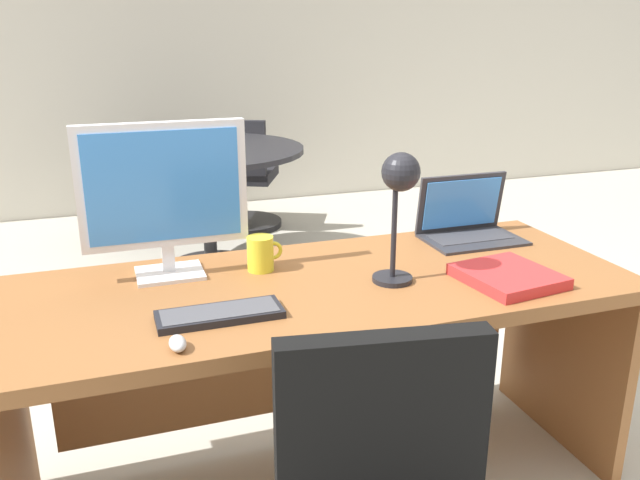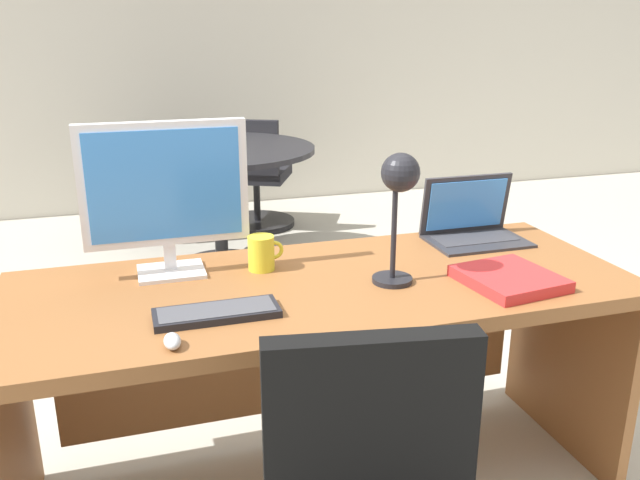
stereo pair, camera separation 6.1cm
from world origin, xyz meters
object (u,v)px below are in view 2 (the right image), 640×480
laptop (471,220)px  coffee_mug (262,253)px  desk_lamp (399,190)px  keyboard (217,313)px  mouse (172,341)px  desk (319,333)px  meeting_chair_far (149,191)px  monitor (165,189)px  meeting_chair_near (255,183)px  meeting_table (218,178)px  book (509,279)px

laptop → coffee_mug: bearing=-173.2°
laptop → desk_lamp: desk_lamp is taller
keyboard → mouse: mouse is taller
mouse → coffee_mug: 0.55m
desk → meeting_chair_far: size_ratio=2.25×
desk → laptop: size_ratio=5.49×
monitor → meeting_chair_far: size_ratio=0.59×
coffee_mug → meeting_chair_near: size_ratio=0.14×
meeting_chair_far → mouse: bearing=-91.6°
mouse → coffee_mug: (0.31, 0.45, 0.04)m
meeting_table → desk: bearing=-89.9°
meeting_chair_far → desk_lamp: bearing=-79.2°
monitor → keyboard: size_ratio=1.49×
monitor → meeting_table: size_ratio=0.42×
desk_lamp → meeting_table: bearing=95.1°
mouse → meeting_chair_near: size_ratio=0.09×
monitor → coffee_mug: bearing=-9.6°
monitor → coffee_mug: (0.28, -0.05, -0.21)m
monitor → keyboard: monitor is taller
desk → keyboard: size_ratio=5.69×
laptop → coffee_mug: size_ratio=3.02×
keyboard → coffee_mug: size_ratio=2.92×
desk_lamp → meeting_table: 2.26m
meeting_table → monitor: bearing=-102.5°
book → meeting_table: meeting_table is taller
monitor → desk_lamp: (0.62, -0.29, 0.02)m
coffee_mug → desk: bearing=-36.4°
book → keyboard: bearing=178.3°
mouse → desk_lamp: (0.66, 0.21, 0.27)m
monitor → meeting_chair_far: 2.81m
mouse → book: (0.98, 0.12, 0.00)m
coffee_mug → mouse: bearing=-125.0°
meeting_table → meeting_chair_near: 0.93m
meeting_table → book: bearing=-77.3°
desk_lamp → coffee_mug: desk_lamp is taller
keyboard → meeting_chair_far: 3.11m
meeting_chair_far → monitor: bearing=-91.0°
book → meeting_chair_far: (-0.90, 3.11, -0.40)m
monitor → meeting_table: 2.01m
desk_lamp → coffee_mug: size_ratio=3.51×
meeting_table → laptop: bearing=-71.5°
coffee_mug → meeting_table: coffee_mug is taller
laptop → mouse: (-1.09, -0.54, -0.05)m
laptop → meeting_table: laptop is taller
keyboard → book: (0.86, -0.03, 0.01)m
desk → monitor: 0.64m
monitor → meeting_chair_near: bearing=73.5°
desk → book: bearing=-23.1°
desk_lamp → laptop: bearing=37.8°
mouse → book: book is taller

